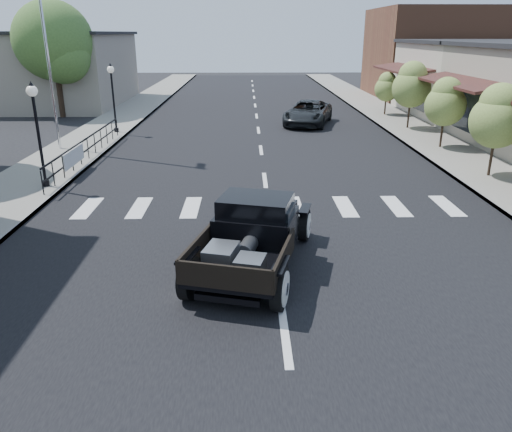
{
  "coord_description": "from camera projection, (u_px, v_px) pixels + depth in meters",
  "views": [
    {
      "loc": [
        -0.67,
        -10.65,
        5.12
      ],
      "look_at": [
        -0.45,
        0.53,
        1.0
      ],
      "focal_mm": 35.0,
      "sensor_mm": 36.0,
      "label": 1
    }
  ],
  "objects": [
    {
      "name": "ground",
      "position": [
        276.0,
        263.0,
        11.77
      ],
      "size": [
        120.0,
        120.0,
        0.0
      ],
      "primitive_type": "plane",
      "color": "black",
      "rests_on": "ground"
    },
    {
      "name": "road",
      "position": [
        259.0,
        138.0,
        25.84
      ],
      "size": [
        14.0,
        80.0,
        0.02
      ],
      "primitive_type": "cube",
      "color": "black",
      "rests_on": "ground"
    },
    {
      "name": "road_markings",
      "position": [
        262.0,
        161.0,
        21.15
      ],
      "size": [
        12.0,
        60.0,
        0.06
      ],
      "primitive_type": null,
      "color": "silver",
      "rests_on": "ground"
    },
    {
      "name": "sidewalk_left",
      "position": [
        95.0,
        137.0,
        25.66
      ],
      "size": [
        3.0,
        80.0,
        0.15
      ],
      "primitive_type": "cube",
      "color": "gray",
      "rests_on": "ground"
    },
    {
      "name": "sidewalk_right",
      "position": [
        422.0,
        136.0,
        25.97
      ],
      "size": [
        3.0,
        80.0,
        0.15
      ],
      "primitive_type": "cube",
      "color": "gray",
      "rests_on": "ground"
    },
    {
      "name": "low_building_left",
      "position": [
        53.0,
        70.0,
        36.9
      ],
      "size": [
        10.0,
        12.0,
        5.0
      ],
      "primitive_type": "cube",
      "color": "gray",
      "rests_on": "ground"
    },
    {
      "name": "storefront_far",
      "position": [
        491.0,
        80.0,
        31.9
      ],
      "size": [
        10.0,
        9.0,
        4.5
      ],
      "primitive_type": "cube",
      "color": "#B8AE9B",
      "rests_on": "ground"
    },
    {
      "name": "far_building_right",
      "position": [
        443.0,
        54.0,
        40.86
      ],
      "size": [
        11.0,
        10.0,
        7.0
      ],
      "primitive_type": "cube",
      "color": "brown",
      "rests_on": "ground"
    },
    {
      "name": "railing",
      "position": [
        88.0,
        147.0,
        20.79
      ],
      "size": [
        0.08,
        10.0,
        1.0
      ],
      "primitive_type": null,
      "color": "black",
      "rests_on": "sidewalk_left"
    },
    {
      "name": "banner",
      "position": [
        75.0,
        163.0,
        18.99
      ],
      "size": [
        0.04,
        2.2,
        0.6
      ],
      "primitive_type": null,
      "color": "silver",
      "rests_on": "sidewalk_left"
    },
    {
      "name": "lamp_post_b",
      "position": [
        39.0,
        135.0,
        16.6
      ],
      "size": [
        0.36,
        0.36,
        3.5
      ],
      "primitive_type": null,
      "color": "black",
      "rests_on": "sidewalk_left"
    },
    {
      "name": "lamp_post_c",
      "position": [
        113.0,
        98.0,
        25.99
      ],
      "size": [
        0.36,
        0.36,
        3.5
      ],
      "primitive_type": null,
      "color": "black",
      "rests_on": "sidewalk_left"
    },
    {
      "name": "flagpole",
      "position": [
        40.0,
        4.0,
        20.71
      ],
      "size": [
        0.12,
        0.12,
        12.16
      ],
      "primitive_type": "cylinder",
      "color": "silver",
      "rests_on": "sidewalk_left"
    },
    {
      "name": "big_tree_far",
      "position": [
        56.0,
        60.0,
        30.96
      ],
      "size": [
        4.81,
        4.81,
        7.06
      ],
      "primitive_type": null,
      "color": "#3F622A",
      "rests_on": "ground"
    },
    {
      "name": "small_tree_b",
      "position": [
        495.0,
        132.0,
        17.94
      ],
      "size": [
        1.93,
        1.93,
        3.21
      ],
      "primitive_type": null,
      "color": "olive",
      "rests_on": "sidewalk_right"
    },
    {
      "name": "small_tree_c",
      "position": [
        444.0,
        114.0,
        22.57
      ],
      "size": [
        1.82,
        1.82,
        3.03
      ],
      "primitive_type": null,
      "color": "olive",
      "rests_on": "sidewalk_right"
    },
    {
      "name": "small_tree_d",
      "position": [
        411.0,
        96.0,
        27.16
      ],
      "size": [
        2.06,
        2.06,
        3.44
      ],
      "primitive_type": null,
      "color": "olive",
      "rests_on": "sidewalk_right"
    },
    {
      "name": "small_tree_e",
      "position": [
        386.0,
        94.0,
        31.87
      ],
      "size": [
        1.53,
        1.53,
        2.55
      ],
      "primitive_type": null,
      "color": "olive",
      "rests_on": "sidewalk_right"
    },
    {
      "name": "hotrod_pickup",
      "position": [
        254.0,
        234.0,
        11.28
      ],
      "size": [
        3.45,
        5.31,
        1.69
      ],
      "primitive_type": null,
      "rotation": [
        0.0,
        0.0,
        -0.26
      ],
      "color": "black",
      "rests_on": "ground"
    },
    {
      "name": "second_car",
      "position": [
        308.0,
        113.0,
        29.23
      ],
      "size": [
        3.62,
        5.41,
        1.38
      ],
      "primitive_type": "imported",
      "rotation": [
        0.0,
        0.0,
        -0.29
      ],
      "color": "black",
      "rests_on": "ground"
    }
  ]
}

